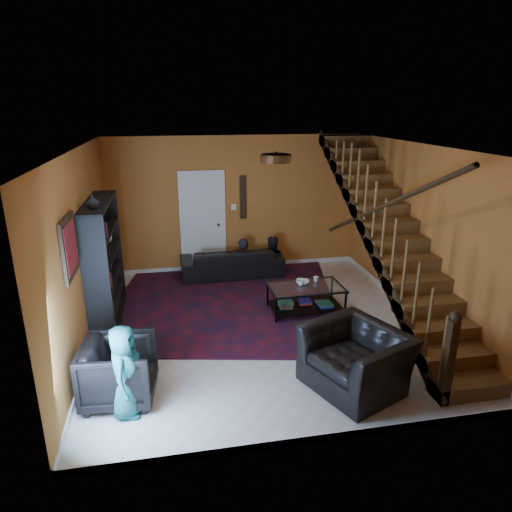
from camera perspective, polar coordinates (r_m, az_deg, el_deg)
The scene contains 21 objects.
floor at distance 7.44m, azimuth 0.76°, elevation -8.61°, with size 5.50×5.50×0.00m, color beige.
room at distance 8.50m, azimuth -9.93°, elevation -4.93°, with size 5.50×5.50×5.50m.
staircase at distance 7.61m, azimuth 16.67°, elevation 2.55°, with size 0.95×5.02×3.18m.
bookshelf at distance 7.56m, azimuth -18.33°, elevation -1.18°, with size 0.35×1.80×2.00m.
door at distance 9.53m, azimuth -6.66°, elevation 4.02°, with size 0.82×0.05×2.05m, color silver.
framed_picture at distance 5.95m, azimuth -22.31°, elevation 1.06°, with size 0.04×0.74×0.74m, color maroon.
wall_hanging at distance 9.51m, azimuth -1.63°, elevation 7.36°, with size 0.14×0.03×0.90m, color black.
ceiling_fixture at distance 5.87m, azimuth 2.48°, elevation 12.12°, with size 0.40×0.40×0.10m, color #3F2814.
rug at distance 8.51m, azimuth -3.86°, elevation -4.92°, with size 3.90×4.46×0.02m, color #470C18.
sofa at distance 9.38m, azimuth -3.03°, elevation -0.73°, with size 2.07×0.81×0.60m, color black.
armchair_left at distance 5.81m, azimuth -16.69°, elevation -13.59°, with size 0.82×0.84×0.76m, color black.
armchair_right at distance 5.93m, azimuth 12.35°, elevation -12.47°, with size 1.17×1.02×0.76m, color black.
person_adult_a at distance 9.51m, azimuth -1.66°, elevation -1.32°, with size 0.45×0.29×1.23m, color black.
person_adult_b at distance 9.62m, azimuth 1.90°, elevation -1.07°, with size 0.60×0.47×1.24m, color black.
person_child at distance 5.45m, azimuth -16.07°, elevation -13.69°, with size 0.54×0.35×1.11m, color #1C6B66.
coffee_table at distance 7.81m, azimuth 6.21°, elevation -5.14°, with size 1.26×0.76×0.47m.
cup_a at distance 7.74m, azimuth 5.62°, elevation -3.37°, with size 0.11×0.11×0.09m, color #999999.
cup_b at distance 7.94m, azimuth 7.49°, elevation -2.88°, with size 0.09×0.09×0.09m, color #999999.
bowl at distance 7.83m, azimuth 5.83°, elevation -3.24°, with size 0.23×0.23×0.06m, color #999999.
vase at distance 6.79m, azimuth -19.77°, elevation 6.42°, with size 0.18×0.18×0.19m, color #999999.
popcorn_bucket at distance 5.97m, azimuth -16.71°, elevation -15.96°, with size 0.13×0.13×0.15m, color red.
Camera 1 is at (-1.34, -6.48, 3.40)m, focal length 32.00 mm.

